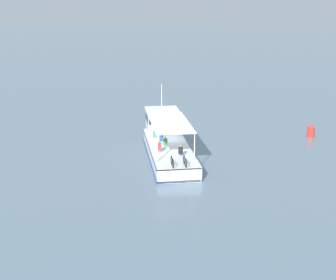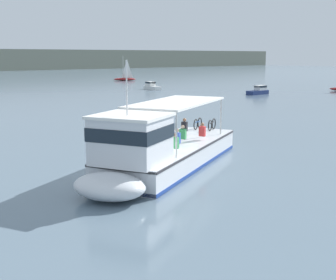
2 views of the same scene
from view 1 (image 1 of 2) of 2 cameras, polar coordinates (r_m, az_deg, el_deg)
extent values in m
plane|color=slate|center=(39.84, 0.15, -1.26)|extent=(400.00, 400.00, 0.00)
cube|color=silver|center=(37.56, 0.12, -1.50)|extent=(11.13, 7.51, 1.10)
ellipsoid|color=silver|center=(43.45, -1.01, 1.01)|extent=(3.25, 3.60, 1.01)
cube|color=navy|center=(37.71, 0.12, -2.15)|extent=(11.15, 7.54, 0.16)
cube|color=#2D2D33|center=(37.42, 0.13, -0.82)|extent=(11.16, 7.56, 0.10)
cube|color=silver|center=(41.34, -0.72, 2.35)|extent=(3.51, 3.57, 1.90)
cube|color=#19232D|center=(41.26, -0.72, 2.80)|extent=(3.58, 3.64, 0.56)
cube|color=white|center=(41.10, -0.72, 3.72)|extent=(3.73, 3.78, 0.12)
cube|color=white|center=(36.41, 0.23, 2.17)|extent=(7.32, 5.52, 0.10)
cylinder|color=silver|center=(39.64, -2.38, 1.79)|extent=(0.08, 0.08, 2.00)
cylinder|color=silver|center=(39.98, 1.50, 1.93)|extent=(0.08, 0.08, 2.00)
cylinder|color=silver|center=(33.43, -1.30, -1.02)|extent=(0.08, 0.08, 2.00)
cylinder|color=silver|center=(33.83, 3.28, -0.83)|extent=(0.08, 0.08, 2.00)
cylinder|color=silver|center=(41.15, -0.78, 5.38)|extent=(0.06, 0.06, 2.20)
sphere|color=white|center=(41.05, 1.93, -0.01)|extent=(0.36, 0.36, 0.36)
sphere|color=white|center=(37.95, 2.77, -1.42)|extent=(0.36, 0.36, 0.36)
sphere|color=white|center=(35.07, 3.69, -2.97)|extent=(0.36, 0.36, 0.36)
torus|color=black|center=(32.95, 0.45, -2.51)|extent=(0.62, 0.34, 0.66)
torus|color=black|center=(32.30, 0.63, -2.92)|extent=(0.62, 0.34, 0.66)
cylinder|color=#232328|center=(32.59, 0.54, -2.51)|extent=(0.66, 0.35, 0.06)
torus|color=black|center=(33.09, 1.99, -2.44)|extent=(0.62, 0.34, 0.66)
torus|color=black|center=(32.44, 2.20, -2.84)|extent=(0.62, 0.34, 0.66)
cylinder|color=#1E478C|center=(32.72, 2.10, -2.44)|extent=(0.66, 0.35, 0.06)
cube|color=black|center=(34.68, 1.57, -1.31)|extent=(0.34, 0.38, 0.52)
sphere|color=#9E7051|center=(34.57, 1.57, -0.72)|extent=(0.20, 0.20, 0.20)
cube|color=red|center=(35.60, -1.09, -0.83)|extent=(0.34, 0.38, 0.52)
sphere|color=#9E7051|center=(35.49, -1.09, -0.26)|extent=(0.20, 0.20, 0.20)
cube|color=#338C4C|center=(36.79, -0.33, -0.25)|extent=(0.34, 0.38, 0.52)
sphere|color=beige|center=(36.68, -0.33, 0.31)|extent=(0.20, 0.20, 0.20)
cube|color=#2D4CA5|center=(37.89, -0.82, 0.26)|extent=(0.34, 0.38, 0.52)
sphere|color=tan|center=(37.79, -0.82, 0.79)|extent=(0.20, 0.20, 0.20)
cube|color=#338C4C|center=(38.97, -1.62, 0.72)|extent=(0.34, 0.38, 0.52)
sphere|color=#9E7051|center=(38.87, -1.62, 1.24)|extent=(0.20, 0.20, 0.20)
cylinder|color=red|center=(45.67, 17.15, 0.91)|extent=(0.70, 0.70, 0.90)
cone|color=red|center=(45.49, 17.22, 1.75)|extent=(0.42, 0.42, 0.50)
camera|label=2|loc=(56.55, -11.86, 9.42)|focal=48.53mm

